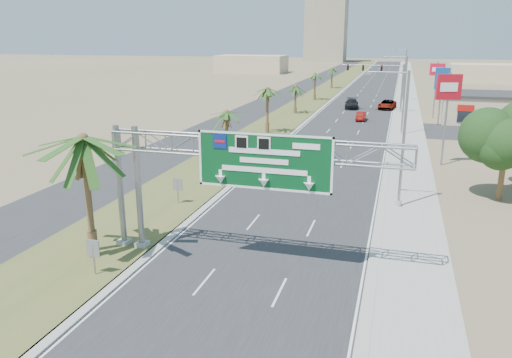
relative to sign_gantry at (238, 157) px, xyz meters
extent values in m
cube|color=#28282B|center=(1.06, 100.07, -6.05)|extent=(12.00, 300.00, 0.02)
cube|color=#9E9B93|center=(9.56, 100.07, -6.01)|extent=(4.00, 300.00, 0.10)
cube|color=#4F5C28|center=(-8.94, 100.07, -6.00)|extent=(7.00, 300.00, 0.12)
cube|color=#28282B|center=(-15.94, 100.07, -6.05)|extent=(8.00, 300.00, 0.02)
cylinder|color=gray|center=(-6.14, 0.07, -2.36)|extent=(0.36, 0.36, 7.40)
cylinder|color=gray|center=(-7.34, 0.07, -2.36)|extent=(0.36, 0.36, 7.40)
cube|color=#9E9B93|center=(-6.14, 0.07, -5.86)|extent=(0.70, 0.70, 0.40)
cube|color=#9E9B93|center=(-7.34, 0.07, -5.86)|extent=(0.70, 0.70, 0.40)
cube|color=#07431D|center=(1.56, -0.41, -0.06)|extent=(7.20, 0.12, 3.00)
cube|color=navy|center=(-0.84, -0.49, 0.89)|extent=(0.75, 0.03, 0.75)
cone|color=white|center=(1.56, -0.49, -1.21)|extent=(0.56, 0.56, 0.45)
cylinder|color=brown|center=(-8.14, -1.93, -2.56)|extent=(0.36, 0.36, 7.00)
cylinder|color=brown|center=(-8.14, -1.93, -5.22)|extent=(0.54, 0.54, 1.68)
cylinder|color=brown|center=(-8.44, 22.07, -3.56)|extent=(0.36, 0.36, 5.00)
cylinder|color=brown|center=(-8.44, 22.07, -5.46)|extent=(0.54, 0.54, 1.20)
cylinder|color=brown|center=(-8.44, 38.07, -3.16)|extent=(0.36, 0.36, 5.80)
cylinder|color=brown|center=(-8.44, 38.07, -5.36)|extent=(0.54, 0.54, 1.39)
cylinder|color=brown|center=(-8.44, 56.07, -3.81)|extent=(0.36, 0.36, 4.50)
cylinder|color=brown|center=(-8.44, 56.07, -5.52)|extent=(0.54, 0.54, 1.08)
cylinder|color=brown|center=(-8.44, 75.07, -3.46)|extent=(0.36, 0.36, 5.20)
cylinder|color=brown|center=(-8.44, 75.07, -5.43)|extent=(0.54, 0.54, 1.25)
cylinder|color=brown|center=(-8.44, 100.07, -3.66)|extent=(0.36, 0.36, 4.80)
cylinder|color=brown|center=(-8.44, 100.07, -5.48)|extent=(0.54, 0.54, 1.15)
cylinder|color=gray|center=(8.56, 12.07, -1.06)|extent=(0.20, 0.20, 10.00)
cylinder|color=gray|center=(7.16, 12.07, 3.79)|extent=(2.80, 0.12, 0.12)
cube|color=slate|center=(5.76, 12.07, 3.69)|extent=(0.50, 0.22, 0.18)
cylinder|color=#9E9B93|center=(8.56, 12.07, -5.81)|extent=(0.44, 0.44, 0.50)
cylinder|color=gray|center=(8.56, 42.07, -1.06)|extent=(0.20, 0.20, 10.00)
cylinder|color=gray|center=(7.16, 42.07, 3.79)|extent=(2.80, 0.12, 0.12)
cube|color=slate|center=(5.76, 42.07, 3.69)|extent=(0.50, 0.22, 0.18)
cylinder|color=#9E9B93|center=(8.56, 42.07, -5.81)|extent=(0.44, 0.44, 0.50)
cylinder|color=gray|center=(8.56, 78.07, -1.06)|extent=(0.20, 0.20, 10.00)
cylinder|color=gray|center=(7.16, 78.07, 3.79)|extent=(2.80, 0.12, 0.12)
cube|color=slate|center=(5.76, 78.07, 3.69)|extent=(0.50, 0.22, 0.18)
cylinder|color=#9E9B93|center=(8.56, 78.07, -5.81)|extent=(0.44, 0.44, 0.50)
cylinder|color=gray|center=(8.26, 62.07, -2.06)|extent=(0.28, 0.28, 8.00)
cylinder|color=gray|center=(3.26, 62.07, 1.64)|extent=(10.00, 0.18, 0.18)
cube|color=black|center=(4.76, 61.87, 1.24)|extent=(0.32, 0.18, 0.95)
cube|color=black|center=(1.76, 61.87, 1.24)|extent=(0.32, 0.18, 0.95)
cube|color=black|center=(-0.74, 61.87, 1.24)|extent=(0.32, 0.18, 0.95)
sphere|color=red|center=(4.76, 61.75, 1.54)|extent=(0.22, 0.22, 0.22)
imported|color=black|center=(8.26, 62.07, 0.94)|extent=(0.16, 0.16, 0.60)
cylinder|color=#9E9B93|center=(8.26, 62.07, -5.76)|extent=(0.56, 0.56, 0.60)
cube|color=#CBAF89|center=(23.06, 56.07, -4.06)|extent=(18.00, 10.00, 4.00)
cylinder|color=brown|center=(16.06, 16.07, -4.11)|extent=(0.44, 0.44, 3.90)
sphere|color=black|center=(16.06, 16.07, -1.51)|extent=(4.50, 4.50, 4.50)
cylinder|color=gray|center=(-6.74, -3.93, -5.16)|extent=(0.08, 0.08, 1.80)
cube|color=slate|center=(-6.74, -3.93, -4.46)|extent=(0.75, 0.06, 0.95)
cylinder|color=gray|center=(-7.44, 8.07, -5.16)|extent=(0.08, 0.08, 1.80)
cube|color=slate|center=(-7.44, 8.07, -4.46)|extent=(0.75, 0.06, 0.95)
cube|color=gray|center=(-30.94, 240.07, 11.44)|extent=(20.00, 16.00, 35.00)
cube|color=#CBAF89|center=(-43.94, 150.07, -3.06)|extent=(24.00, 14.00, 6.00)
cube|color=#CBAF89|center=(31.06, 130.07, -3.56)|extent=(20.00, 12.00, 5.00)
imported|color=black|center=(-4.44, 21.28, -5.37)|extent=(1.84, 4.10, 1.37)
imported|color=#660D09|center=(2.56, 52.12, -5.42)|extent=(1.40, 3.90, 1.28)
imported|color=gray|center=(5.97, 66.20, -5.27)|extent=(3.28, 5.95, 1.58)
imported|color=black|center=(-0.14, 65.31, -5.23)|extent=(2.78, 5.87, 1.65)
cylinder|color=gray|center=(12.47, 26.45, -1.53)|extent=(0.20, 0.20, 9.06)
cube|color=red|center=(12.47, 26.45, 1.60)|extent=(2.36, 1.08, 2.40)
cube|color=white|center=(12.47, 26.27, 1.60)|extent=(1.60, 0.59, 0.84)
cylinder|color=gray|center=(13.57, 50.88, -1.90)|extent=(0.20, 0.20, 8.31)
cube|color=navy|center=(13.57, 50.88, 0.55)|extent=(2.02, 0.45, 3.00)
cube|color=white|center=(13.57, 50.70, 0.55)|extent=(1.40, 0.15, 1.05)
cylinder|color=gray|center=(13.21, 57.61, -1.77)|extent=(0.20, 0.20, 8.57)
cube|color=red|center=(13.21, 57.61, 1.41)|extent=(2.21, 0.43, 1.80)
cube|color=white|center=(13.21, 57.43, 1.41)|extent=(1.54, 0.13, 0.63)
camera|label=1|loc=(8.11, -24.66, 6.16)|focal=35.00mm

